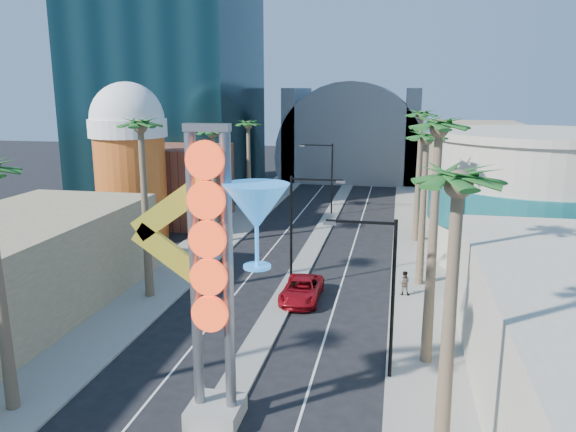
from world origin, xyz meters
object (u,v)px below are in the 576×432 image
(red_pickup, at_px, (302,290))
(pedestrian_b, at_px, (404,283))
(neon_sign, at_px, (230,258))
(pedestrian_a, at_px, (476,350))

(red_pickup, distance_m, pedestrian_b, 7.01)
(neon_sign, xyz_separation_m, pedestrian_b, (7.09, 16.53, -6.32))
(red_pickup, xyz_separation_m, pedestrian_a, (10.23, -7.62, 0.28))
(neon_sign, bearing_deg, red_pickup, 88.49)
(red_pickup, height_order, pedestrian_a, pedestrian_a)
(red_pickup, distance_m, pedestrian_a, 12.76)
(neon_sign, bearing_deg, pedestrian_a, 33.01)
(neon_sign, relative_size, pedestrian_a, 7.21)
(neon_sign, height_order, red_pickup, neon_sign)
(neon_sign, bearing_deg, pedestrian_b, 66.77)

